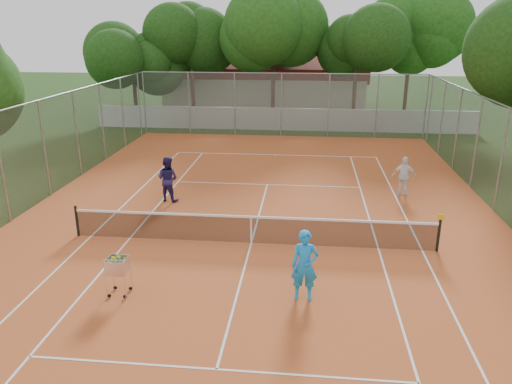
# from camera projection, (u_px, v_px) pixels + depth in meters

# --- Properties ---
(ground) EXTENTS (120.00, 120.00, 0.00)m
(ground) POSITION_uv_depth(u_px,v_px,m) (251.00, 244.00, 16.43)
(ground) COLOR #17320D
(ground) RESTS_ON ground
(court_pad) EXTENTS (18.00, 34.00, 0.02)m
(court_pad) POSITION_uv_depth(u_px,v_px,m) (251.00, 243.00, 16.43)
(court_pad) COLOR #BC5424
(court_pad) RESTS_ON ground
(court_lines) EXTENTS (10.98, 23.78, 0.01)m
(court_lines) POSITION_uv_depth(u_px,v_px,m) (251.00, 243.00, 16.43)
(court_lines) COLOR white
(court_lines) RESTS_ON court_pad
(tennis_net) EXTENTS (11.88, 0.10, 0.98)m
(tennis_net) POSITION_uv_depth(u_px,v_px,m) (251.00, 229.00, 16.27)
(tennis_net) COLOR black
(tennis_net) RESTS_ON court_pad
(perimeter_fence) EXTENTS (18.00, 34.00, 4.00)m
(perimeter_fence) POSITION_uv_depth(u_px,v_px,m) (251.00, 186.00, 15.80)
(perimeter_fence) COLOR slate
(perimeter_fence) RESTS_ON ground
(boundary_wall) EXTENTS (26.00, 0.30, 1.50)m
(boundary_wall) POSITION_uv_depth(u_px,v_px,m) (283.00, 119.00, 34.12)
(boundary_wall) COLOR silver
(boundary_wall) RESTS_ON ground
(clubhouse) EXTENTS (16.40, 9.00, 4.40)m
(clubhouse) POSITION_uv_depth(u_px,v_px,m) (266.00, 82.00, 43.29)
(clubhouse) COLOR beige
(clubhouse) RESTS_ON ground
(tropical_trees) EXTENTS (29.00, 19.00, 10.00)m
(tropical_trees) POSITION_uv_depth(u_px,v_px,m) (286.00, 53.00, 35.60)
(tropical_trees) COLOR #11330C
(tropical_trees) RESTS_ON ground
(player_near) EXTENTS (0.71, 0.47, 1.91)m
(player_near) POSITION_uv_depth(u_px,v_px,m) (305.00, 266.00, 12.81)
(player_near) COLOR #1A8EE5
(player_near) RESTS_ON court_pad
(player_far_left) EXTENTS (1.05, 0.92, 1.84)m
(player_far_left) POSITION_uv_depth(u_px,v_px,m) (168.00, 179.00, 20.16)
(player_far_left) COLOR #241C55
(player_far_left) RESTS_ON court_pad
(player_far_right) EXTENTS (1.04, 0.57, 1.67)m
(player_far_right) POSITION_uv_depth(u_px,v_px,m) (404.00, 176.00, 20.77)
(player_far_right) COLOR white
(player_far_right) RESTS_ON court_pad
(ball_hopper) EXTENTS (0.64, 0.64, 1.15)m
(ball_hopper) POSITION_uv_depth(u_px,v_px,m) (118.00, 275.00, 13.13)
(ball_hopper) COLOR silver
(ball_hopper) RESTS_ON court_pad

